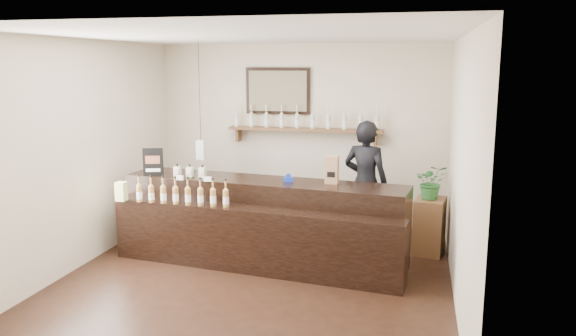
# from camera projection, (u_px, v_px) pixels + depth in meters

# --- Properties ---
(ground) EXTENTS (5.00, 5.00, 0.00)m
(ground) POSITION_uv_depth(u_px,v_px,m) (256.00, 277.00, 6.65)
(ground) COLOR black
(ground) RESTS_ON ground
(room_shell) EXTENTS (5.00, 5.00, 5.00)m
(room_shell) POSITION_uv_depth(u_px,v_px,m) (255.00, 135.00, 6.34)
(room_shell) COLOR beige
(room_shell) RESTS_ON ground
(back_wall_decor) EXTENTS (2.66, 0.96, 1.69)m
(back_wall_decor) POSITION_uv_depth(u_px,v_px,m) (288.00, 112.00, 8.64)
(back_wall_decor) COLOR brown
(back_wall_decor) RESTS_ON ground
(counter) EXTENTS (3.76, 1.44, 1.21)m
(counter) POSITION_uv_depth(u_px,v_px,m) (260.00, 224.00, 7.13)
(counter) COLOR black
(counter) RESTS_ON ground
(promo_sign) EXTENTS (0.26, 0.09, 0.37)m
(promo_sign) POSITION_uv_depth(u_px,v_px,m) (153.00, 162.00, 7.38)
(promo_sign) COLOR black
(promo_sign) RESTS_ON counter
(paper_bag) EXTENTS (0.16, 0.13, 0.35)m
(paper_bag) POSITION_uv_depth(u_px,v_px,m) (332.00, 170.00, 6.91)
(paper_bag) COLOR #996B4A
(paper_bag) RESTS_ON counter
(tape_dispenser) EXTENTS (0.13, 0.08, 0.11)m
(tape_dispenser) POSITION_uv_depth(u_px,v_px,m) (288.00, 179.00, 7.03)
(tape_dispenser) COLOR #1833AA
(tape_dispenser) RESTS_ON counter
(side_cabinet) EXTENTS (0.45, 0.56, 0.74)m
(side_cabinet) POSITION_uv_depth(u_px,v_px,m) (429.00, 226.00, 7.48)
(side_cabinet) COLOR brown
(side_cabinet) RESTS_ON ground
(potted_plant) EXTENTS (0.45, 0.40, 0.46)m
(potted_plant) POSITION_uv_depth(u_px,v_px,m) (432.00, 182.00, 7.37)
(potted_plant) COLOR #2A692C
(potted_plant) RESTS_ON side_cabinet
(shopkeeper) EXTENTS (0.83, 0.66, 1.98)m
(shopkeeper) POSITION_uv_depth(u_px,v_px,m) (366.00, 175.00, 7.71)
(shopkeeper) COLOR black
(shopkeeper) RESTS_ON ground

